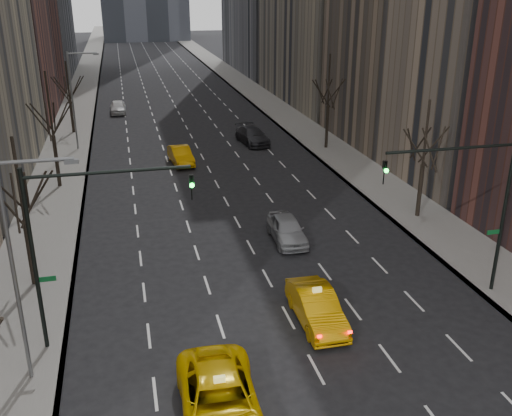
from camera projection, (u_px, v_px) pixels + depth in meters
sidewalk_left at (80, 102)px, 76.80m from camera, size 4.50×320.00×0.15m
sidewalk_right at (256, 94)px, 82.06m from camera, size 4.50×320.00×0.15m
tree_lw_b at (25, 220)px, 28.38m from camera, size 3.36×3.50×7.82m
tree_lw_c at (53, 137)px, 42.77m from camera, size 3.36×3.50×8.74m
tree_lw_d at (70, 100)px, 59.26m from camera, size 3.36×3.50×7.36m
tree_rw_b at (423, 165)px, 37.17m from camera, size 3.36×3.50×7.82m
tree_rw_c at (328, 107)px, 53.37m from camera, size 3.36×3.50×8.74m
traffic_mast_left at (74, 228)px, 22.92m from camera, size 6.69×0.39×8.00m
traffic_mast_right at (476, 193)px, 26.84m from camera, size 6.69×0.39×8.00m
streetlight_near at (21, 251)px, 20.69m from camera, size 2.83×0.22×9.00m
streetlight_far at (75, 91)px, 52.42m from camera, size 2.83×0.22×9.00m
taxi_suv at (220, 402)px, 20.18m from camera, size 3.09×6.24×1.70m
taxi_sedan at (316, 307)px, 26.21m from camera, size 1.73×4.88×1.60m
silver_sedan_ahead at (287, 229)px, 34.70m from camera, size 2.00×4.65×1.56m
far_taxi at (181, 155)px, 49.88m from camera, size 2.06×4.78×1.53m
far_suv_grey at (252, 135)px, 56.44m from camera, size 2.87×5.75×1.61m
far_car_white at (118, 107)px, 69.86m from camera, size 1.86×4.55×1.54m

